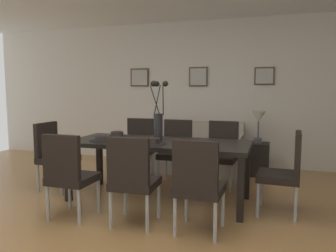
% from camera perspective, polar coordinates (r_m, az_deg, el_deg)
% --- Properties ---
extents(ground_plane, '(9.00, 9.00, 0.00)m').
position_cam_1_polar(ground_plane, '(3.34, -6.35, -17.99)').
color(ground_plane, '#A87A47').
extents(back_wall_panel, '(9.00, 0.10, 2.60)m').
position_cam_1_polar(back_wall_panel, '(6.15, 6.12, 5.64)').
color(back_wall_panel, silver).
rests_on(back_wall_panel, ground).
extents(dining_table, '(2.20, 0.88, 0.74)m').
position_cam_1_polar(dining_table, '(4.07, -1.68, -3.61)').
color(dining_table, black).
rests_on(dining_table, ground).
extents(dining_chair_near_left, '(0.45, 0.45, 0.92)m').
position_cam_1_polar(dining_chair_near_left, '(3.65, -16.73, -7.61)').
color(dining_chair_near_left, black).
rests_on(dining_chair_near_left, ground).
extents(dining_chair_near_right, '(0.46, 0.46, 0.92)m').
position_cam_1_polar(dining_chair_near_right, '(5.13, -5.17, -3.35)').
color(dining_chair_near_right, black).
rests_on(dining_chair_near_right, ground).
extents(dining_chair_far_left, '(0.46, 0.46, 0.92)m').
position_cam_1_polar(dining_chair_far_left, '(3.35, -6.14, -8.65)').
color(dining_chair_far_left, black).
rests_on(dining_chair_far_left, ground).
extents(dining_chair_far_right, '(0.45, 0.45, 0.92)m').
position_cam_1_polar(dining_chair_far_right, '(4.89, 1.41, -3.82)').
color(dining_chair_far_right, black).
rests_on(dining_chair_far_right, ground).
extents(dining_chair_mid_left, '(0.45, 0.45, 0.92)m').
position_cam_1_polar(dining_chair_mid_left, '(3.15, 5.19, -9.59)').
color(dining_chair_mid_left, black).
rests_on(dining_chair_mid_left, ground).
extents(dining_chair_mid_right, '(0.47, 0.47, 0.92)m').
position_cam_1_polar(dining_chair_mid_right, '(4.74, 9.19, -4.21)').
color(dining_chair_mid_right, black).
rests_on(dining_chair_mid_right, ground).
extents(dining_chair_head_west, '(0.45, 0.45, 0.92)m').
position_cam_1_polar(dining_chair_head_west, '(4.82, -19.12, -4.33)').
color(dining_chair_head_west, black).
rests_on(dining_chair_head_west, ground).
extents(dining_chair_head_east, '(0.46, 0.46, 0.92)m').
position_cam_1_polar(dining_chair_head_east, '(3.85, 19.63, -6.99)').
color(dining_chair_head_east, black).
rests_on(dining_chair_head_east, ground).
extents(centerpiece_vase, '(0.21, 0.23, 0.73)m').
position_cam_1_polar(centerpiece_vase, '(4.03, -1.68, 1.34)').
color(centerpiece_vase, '#232326').
rests_on(centerpiece_vase, dining_table).
extents(placemat_near_left, '(0.32, 0.32, 0.01)m').
position_cam_1_polar(placemat_near_left, '(4.15, -11.24, -2.51)').
color(placemat_near_left, black).
rests_on(placemat_near_left, dining_table).
extents(bowl_near_left, '(0.17, 0.17, 0.07)m').
position_cam_1_polar(bowl_near_left, '(4.15, -11.25, -2.01)').
color(bowl_near_left, '#2D2826').
rests_on(bowl_near_left, dining_table).
extents(placemat_near_right, '(0.32, 0.32, 0.01)m').
position_cam_1_polar(placemat_near_right, '(4.50, -8.77, -1.78)').
color(placemat_near_right, black).
rests_on(placemat_near_right, dining_table).
extents(bowl_near_right, '(0.17, 0.17, 0.07)m').
position_cam_1_polar(bowl_near_right, '(4.50, -8.78, -1.31)').
color(bowl_near_right, '#2D2826').
rests_on(bowl_near_right, dining_table).
extents(placemat_far_left, '(0.32, 0.32, 0.01)m').
position_cam_1_polar(placemat_far_left, '(3.88, -2.68, -3.03)').
color(placemat_far_left, black).
rests_on(placemat_far_left, dining_table).
extents(bowl_far_left, '(0.17, 0.17, 0.07)m').
position_cam_1_polar(bowl_far_left, '(3.87, -2.68, -2.49)').
color(bowl_far_left, '#2D2826').
rests_on(bowl_far_left, dining_table).
extents(sofa, '(1.78, 0.84, 0.80)m').
position_cam_1_polar(sofa, '(5.75, 3.70, -4.63)').
color(sofa, '#B2A899').
rests_on(sofa, ground).
extents(side_table, '(0.36, 0.36, 0.52)m').
position_cam_1_polar(side_table, '(5.52, 15.13, -5.50)').
color(side_table, black).
rests_on(side_table, ground).
extents(table_lamp, '(0.22, 0.22, 0.51)m').
position_cam_1_polar(table_lamp, '(5.43, 15.32, 1.05)').
color(table_lamp, '#4C4C51').
rests_on(table_lamp, side_table).
extents(framed_picture_left, '(0.37, 0.03, 0.34)m').
position_cam_1_polar(framed_picture_left, '(6.46, -4.92, 8.33)').
color(framed_picture_left, '#473828').
extents(framed_picture_center, '(0.34, 0.03, 0.35)m').
position_cam_1_polar(framed_picture_center, '(6.10, 5.24, 8.44)').
color(framed_picture_center, '#473828').
extents(framed_picture_right, '(0.34, 0.03, 0.30)m').
position_cam_1_polar(framed_picture_right, '(5.96, 16.26, 8.26)').
color(framed_picture_right, '#473828').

